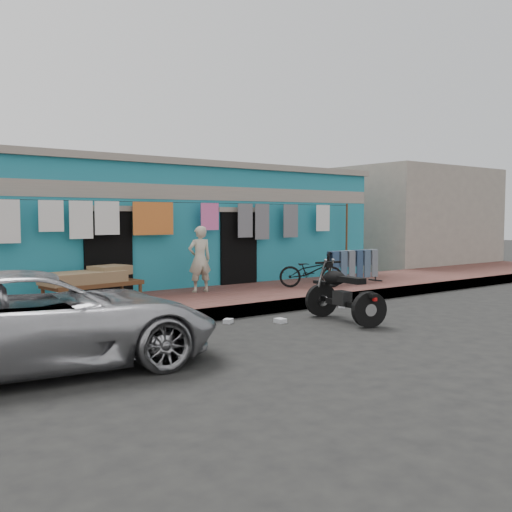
{
  "coord_description": "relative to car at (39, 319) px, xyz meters",
  "views": [
    {
      "loc": [
        -7.1,
        -7.46,
        1.95
      ],
      "look_at": [
        0.0,
        2.0,
        1.15
      ],
      "focal_mm": 40.0,
      "sensor_mm": 36.0,
      "label": 1
    }
  ],
  "objects": [
    {
      "name": "ground",
      "position": [
        5.0,
        0.05,
        -0.66
      ],
      "size": [
        80.0,
        80.0,
        0.0
      ],
      "primitive_type": "plane",
      "color": "black",
      "rests_on": "ground"
    },
    {
      "name": "sidewalk",
      "position": [
        5.0,
        3.05,
        -0.54
      ],
      "size": [
        28.0,
        3.0,
        0.25
      ],
      "primitive_type": "cube",
      "color": "brown",
      "rests_on": "ground"
    },
    {
      "name": "curb",
      "position": [
        5.0,
        1.6,
        -0.54
      ],
      "size": [
        28.0,
        0.1,
        0.25
      ],
      "primitive_type": "cube",
      "color": "gray",
      "rests_on": "ground"
    },
    {
      "name": "building",
      "position": [
        5.0,
        7.03,
        1.02
      ],
      "size": [
        12.2,
        5.2,
        3.36
      ],
      "color": "teal",
      "rests_on": "ground"
    },
    {
      "name": "neighbor_right",
      "position": [
        16.0,
        7.05,
        1.24
      ],
      "size": [
        6.0,
        5.0,
        3.8
      ],
      "primitive_type": "cube",
      "color": "#9E9384",
      "rests_on": "ground"
    },
    {
      "name": "clothesline",
      "position": [
        4.58,
        4.3,
        1.16
      ],
      "size": [
        10.06,
        0.06,
        2.1
      ],
      "color": "brown",
      "rests_on": "sidewalk"
    },
    {
      "name": "car",
      "position": [
        0.0,
        0.0,
        0.0
      ],
      "size": [
        4.91,
        2.65,
        1.33
      ],
      "primitive_type": "imported",
      "rotation": [
        0.0,
        0.0,
        1.46
      ],
      "color": "#ADADB1",
      "rests_on": "ground"
    },
    {
      "name": "seated_person",
      "position": [
        4.63,
        3.69,
        0.34
      ],
      "size": [
        0.59,
        0.43,
        1.51
      ],
      "primitive_type": "imported",
      "rotation": [
        0.0,
        0.0,
        3.01
      ],
      "color": "beige",
      "rests_on": "sidewalk"
    },
    {
      "name": "bicycle",
      "position": [
        7.25,
        2.81,
        0.08
      ],
      "size": [
        1.52,
        1.37,
        0.98
      ],
      "primitive_type": "imported",
      "rotation": [
        0.0,
        0.0,
        0.9
      ],
      "color": "black",
      "rests_on": "sidewalk"
    },
    {
      "name": "motorcycle",
      "position": [
        5.57,
        0.05,
        -0.11
      ],
      "size": [
        0.9,
        1.81,
        1.1
      ],
      "primitive_type": null,
      "rotation": [
        0.0,
        0.0,
        -0.09
      ],
      "color": "black",
      "rests_on": "ground"
    },
    {
      "name": "charpoy",
      "position": [
        2.13,
        3.71,
        -0.08
      ],
      "size": [
        2.27,
        1.52,
        0.67
      ],
      "primitive_type": null,
      "rotation": [
        0.0,
        0.0,
        0.15
      ],
      "color": "brown",
      "rests_on": "sidewalk"
    },
    {
      "name": "jeans_rack",
      "position": [
        8.75,
        2.84,
        0.03
      ],
      "size": [
        1.84,
        0.38,
        0.88
      ],
      "primitive_type": null,
      "rotation": [
        0.0,
        0.0,
        0.0
      ],
      "color": "black",
      "rests_on": "sidewalk"
    },
    {
      "name": "litter_a",
      "position": [
        3.74,
        1.22,
        -0.62
      ],
      "size": [
        0.23,
        0.22,
        0.08
      ],
      "primitive_type": "cube",
      "rotation": [
        0.0,
        0.0,
        0.59
      ],
      "color": "silver",
      "rests_on": "ground"
    },
    {
      "name": "litter_b",
      "position": [
        6.73,
        1.25,
        -0.62
      ],
      "size": [
        0.21,
        0.21,
        0.09
      ],
      "primitive_type": "cube",
      "rotation": [
        0.0,
        0.0,
        0.87
      ],
      "color": "silver",
      "rests_on": "ground"
    },
    {
      "name": "litter_c",
      "position": [
        4.54,
        0.67,
        -0.62
      ],
      "size": [
        0.17,
        0.21,
        0.08
      ],
      "primitive_type": "cube",
      "rotation": [
        0.0,
        0.0,
        1.56
      ],
      "color": "silver",
      "rests_on": "ground"
    }
  ]
}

